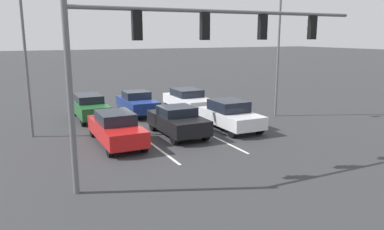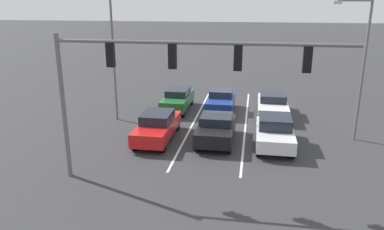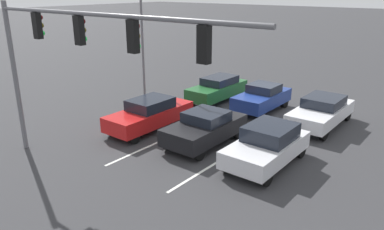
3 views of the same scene
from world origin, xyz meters
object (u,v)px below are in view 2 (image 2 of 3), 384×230
object	(u,v)px
car_darkgreen_rightlane_second	(178,99)
car_white_leftlane_second	(273,104)
street_lamp_right_shoulder	(116,45)
car_navy_midlane_second	(221,101)
car_silver_leftlane_front	(275,132)
traffic_signal_gantry	(158,70)
street_lamp_left_shoulder	(360,61)
car_red_rightlane_front	(157,126)
car_black_midlane_front	(216,128)

from	to	relation	value
car_darkgreen_rightlane_second	car_white_leftlane_second	distance (m)	6.70
car_white_leftlane_second	street_lamp_right_shoulder	bearing A→B (deg)	14.47
car_navy_midlane_second	street_lamp_right_shoulder	xyz separation A→B (m)	(6.44, 2.90, 4.14)
car_silver_leftlane_front	car_navy_midlane_second	distance (m)	6.96
car_navy_midlane_second	car_white_leftlane_second	world-z (taller)	car_navy_midlane_second
traffic_signal_gantry	car_darkgreen_rightlane_second	bearing A→B (deg)	-82.05
street_lamp_left_shoulder	car_red_rightlane_front	bearing A→B (deg)	9.41
traffic_signal_gantry	street_lamp_left_shoulder	distance (m)	11.65
car_navy_midlane_second	street_lamp_left_shoulder	world-z (taller)	street_lamp_left_shoulder
traffic_signal_gantry	car_black_midlane_front	bearing A→B (deg)	-109.08
car_black_midlane_front	traffic_signal_gantry	size ratio (longest dim) A/B	0.35
car_black_midlane_front	street_lamp_left_shoulder	world-z (taller)	street_lamp_left_shoulder
car_red_rightlane_front	car_darkgreen_rightlane_second	bearing A→B (deg)	-89.23
car_black_midlane_front	traffic_signal_gantry	xyz separation A→B (m)	(1.84, 5.31, 4.15)
car_silver_leftlane_front	street_lamp_left_shoulder	world-z (taller)	street_lamp_left_shoulder
car_darkgreen_rightlane_second	traffic_signal_gantry	xyz separation A→B (m)	(-1.57, 11.23, 4.12)
car_red_rightlane_front	car_navy_midlane_second	world-z (taller)	car_red_rightlane_front
traffic_signal_gantry	street_lamp_right_shoulder	world-z (taller)	street_lamp_right_shoulder
car_red_rightlane_front	street_lamp_right_shoulder	world-z (taller)	street_lamp_right_shoulder
car_red_rightlane_front	car_navy_midlane_second	xyz separation A→B (m)	(-3.03, -6.09, 0.00)
car_white_leftlane_second	car_darkgreen_rightlane_second	bearing A→B (deg)	-2.66
car_black_midlane_front	car_darkgreen_rightlane_second	bearing A→B (deg)	-60.11
car_black_midlane_front	traffic_signal_gantry	distance (m)	6.98
car_darkgreen_rightlane_second	street_lamp_right_shoulder	bearing A→B (deg)	40.99
car_black_midlane_front	street_lamp_right_shoulder	size ratio (longest dim) A/B	0.48
street_lamp_left_shoulder	car_darkgreen_rightlane_second	bearing A→B (deg)	-21.45
car_black_midlane_front	car_darkgreen_rightlane_second	world-z (taller)	car_darkgreen_rightlane_second
car_navy_midlane_second	car_black_midlane_front	bearing A→B (deg)	92.84
car_darkgreen_rightlane_second	street_lamp_left_shoulder	size ratio (longest dim) A/B	0.58
car_red_rightlane_front	street_lamp_right_shoulder	distance (m)	6.24
car_navy_midlane_second	traffic_signal_gantry	world-z (taller)	traffic_signal_gantry
car_white_leftlane_second	street_lamp_left_shoulder	bearing A→B (deg)	136.71
street_lamp_right_shoulder	car_black_midlane_front	bearing A→B (deg)	155.82
car_red_rightlane_front	street_lamp_left_shoulder	xyz separation A→B (m)	(-10.83, -1.79, 3.69)
car_silver_leftlane_front	street_lamp_right_shoulder	distance (m)	11.18
car_silver_leftlane_front	car_black_midlane_front	size ratio (longest dim) A/B	1.00
car_silver_leftlane_front	car_black_midlane_front	xyz separation A→B (m)	(3.18, -0.11, -0.04)
traffic_signal_gantry	street_lamp_right_shoulder	xyz separation A→B (m)	(4.90, -8.33, -0.00)
car_navy_midlane_second	street_lamp_left_shoulder	bearing A→B (deg)	151.17
car_navy_midlane_second	car_white_leftlane_second	distance (m)	3.59
car_black_midlane_front	traffic_signal_gantry	world-z (taller)	traffic_signal_gantry
car_white_leftlane_second	street_lamp_right_shoulder	size ratio (longest dim) A/B	0.55
street_lamp_left_shoulder	car_navy_midlane_second	bearing A→B (deg)	-28.83
car_darkgreen_rightlane_second	traffic_signal_gantry	distance (m)	12.06
car_darkgreen_rightlane_second	traffic_signal_gantry	bearing A→B (deg)	97.95
car_red_rightlane_front	car_black_midlane_front	distance (m)	3.32
car_black_midlane_front	car_navy_midlane_second	size ratio (longest dim) A/B	1.04
car_navy_midlane_second	traffic_signal_gantry	size ratio (longest dim) A/B	0.34
car_navy_midlane_second	street_lamp_right_shoulder	world-z (taller)	street_lamp_right_shoulder
car_red_rightlane_front	street_lamp_left_shoulder	distance (m)	11.58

